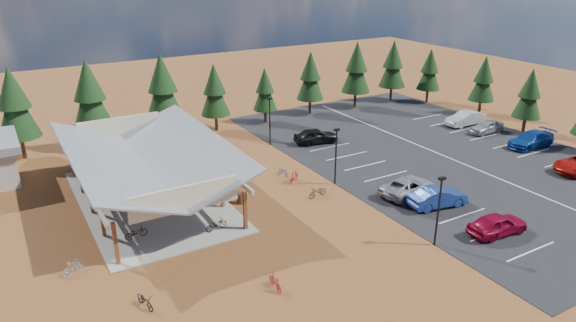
{
  "coord_description": "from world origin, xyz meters",
  "views": [
    {
      "loc": [
        -19.49,
        -31.68,
        18.6
      ],
      "look_at": [
        1.46,
        4.16,
        2.16
      ],
      "focal_mm": 32.0,
      "sensor_mm": 36.0,
      "label": 1
    }
  ],
  "objects": [
    {
      "name": "car_4",
      "position": [
        9.44,
        11.85,
        0.85
      ],
      "size": [
        5.04,
        2.75,
        1.63
      ],
      "primitive_type": "imported",
      "rotation": [
        0.0,
        0.0,
        1.39
      ],
      "color": "black",
      "rests_on": "asphalt_lot"
    },
    {
      "name": "lamp_post_2",
      "position": [
        5.0,
        14.0,
        2.98
      ],
      "size": [
        0.5,
        0.25,
        5.14
      ],
      "color": "black",
      "rests_on": "ground"
    },
    {
      "name": "bike_9",
      "position": [
        -17.3,
        -1.01,
        0.46
      ],
      "size": [
        1.58,
        1.05,
        0.93
      ],
      "primitive_type": "imported",
      "rotation": [
        0.0,
        0.0,
        2.01
      ],
      "color": "gray",
      "rests_on": "ground"
    },
    {
      "name": "bike_6",
      "position": [
        -6.82,
        7.65,
        0.53
      ],
      "size": [
        1.67,
        0.69,
        0.86
      ],
      "primitive_type": "imported",
      "rotation": [
        0.0,
        0.0,
        1.64
      ],
      "color": "#19299A",
      "rests_on": "concrete_pad"
    },
    {
      "name": "car_8",
      "position": [
        28.08,
        4.95,
        0.78
      ],
      "size": [
        4.34,
        1.78,
        1.47
      ],
      "primitive_type": "imported",
      "rotation": [
        0.0,
        0.0,
        -1.58
      ],
      "color": "gray",
      "rests_on": "asphalt_lot"
    },
    {
      "name": "pine_1",
      "position": [
        -18.08,
        22.83,
        5.66
      ],
      "size": [
        3.97,
        3.97,
        9.26
      ],
      "color": "#382314",
      "rests_on": "ground"
    },
    {
      "name": "pine_5",
      "position": [
        8.29,
        21.29,
        4.09
      ],
      "size": [
        2.88,
        2.88,
        6.71
      ],
      "color": "#382314",
      "rests_on": "ground"
    },
    {
      "name": "bike_0",
      "position": [
        -12.7,
        1.27,
        0.54
      ],
      "size": [
        1.72,
        0.76,
        0.88
      ],
      "primitive_type": "imported",
      "rotation": [
        0.0,
        0.0,
        1.68
      ],
      "color": "black",
      "rests_on": "concrete_pad"
    },
    {
      "name": "pine_6",
      "position": [
        15.0,
        21.76,
        4.88
      ],
      "size": [
        3.43,
        3.43,
        7.99
      ],
      "color": "#382314",
      "rests_on": "ground"
    },
    {
      "name": "ground",
      "position": [
        0.0,
        0.0,
        0.0
      ],
      "size": [
        140.0,
        140.0,
        0.0
      ],
      "primitive_type": "plane",
      "color": "brown",
      "rests_on": "ground"
    },
    {
      "name": "bike_7",
      "position": [
        -6.41,
        12.89,
        0.66
      ],
      "size": [
        1.86,
        0.55,
        1.11
      ],
      "primitive_type": "imported",
      "rotation": [
        0.0,
        0.0,
        1.59
      ],
      "color": "maroon",
      "rests_on": "concrete_pad"
    },
    {
      "name": "trash_bin_0",
      "position": [
        -3.84,
        2.77,
        0.45
      ],
      "size": [
        0.6,
        0.6,
        0.9
      ],
      "primitive_type": "cylinder",
      "color": "#4D2B1B",
      "rests_on": "ground"
    },
    {
      "name": "pine_7",
      "position": [
        21.88,
        21.36,
        5.32
      ],
      "size": [
        3.74,
        3.74,
        8.71
      ],
      "color": "#382314",
      "rests_on": "ground"
    },
    {
      "name": "pine_13",
      "position": [
        32.19,
        18.5,
        4.51
      ],
      "size": [
        3.17,
        3.17,
        7.39
      ],
      "color": "#382314",
      "rests_on": "ground"
    },
    {
      "name": "lamp_post_0",
      "position": [
        5.0,
        -10.0,
        2.98
      ],
      "size": [
        0.5,
        0.25,
        5.14
      ],
      "color": "black",
      "rests_on": "ground"
    },
    {
      "name": "bike_14",
      "position": [
        2.05,
        5.97,
        0.4
      ],
      "size": [
        0.59,
        1.55,
        0.8
      ],
      "primitive_type": "imported",
      "rotation": [
        0.0,
        0.0,
        0.04
      ],
      "color": "navy",
      "rests_on": "ground"
    },
    {
      "name": "pine_3",
      "position": [
        -3.91,
        21.56,
        5.78
      ],
      "size": [
        4.06,
        4.06,
        9.46
      ],
      "color": "#382314",
      "rests_on": "ground"
    },
    {
      "name": "pine_11",
      "position": [
        32.17,
        3.09,
        4.49
      ],
      "size": [
        3.16,
        3.16,
        7.35
      ],
      "color": "#382314",
      "rests_on": "ground"
    },
    {
      "name": "bike_11",
      "position": [
        -7.05,
        -8.84,
        0.49
      ],
      "size": [
        0.55,
        1.66,
        0.98
      ],
      "primitive_type": "imported",
      "rotation": [
        0.0,
        0.0,
        -0.05
      ],
      "color": "maroon",
      "rests_on": "ground"
    },
    {
      "name": "bike_3",
      "position": [
        -11.38,
        13.44,
        0.56
      ],
      "size": [
        1.59,
        0.82,
        0.92
      ],
      "primitive_type": "imported",
      "rotation": [
        0.0,
        0.0,
        1.3
      ],
      "color": "maroon",
      "rests_on": "concrete_pad"
    },
    {
      "name": "car_0",
      "position": [
        9.96,
        -11.16,
        0.83
      ],
      "size": [
        4.76,
        2.24,
        1.58
      ],
      "primitive_type": "imported",
      "rotation": [
        0.0,
        0.0,
        1.49
      ],
      "color": "maroon",
      "rests_on": "asphalt_lot"
    },
    {
      "name": "bike_15",
      "position": [
        2.08,
        4.16,
        0.54
      ],
      "size": [
        1.75,
        1.45,
        1.08
      ],
      "primitive_type": "imported",
      "rotation": [
        0.0,
        0.0,
        2.19
      ],
      "color": "maroon",
      "rests_on": "ground"
    },
    {
      "name": "pine_4",
      "position": [
        1.97,
        21.46,
        4.75
      ],
      "size": [
        3.34,
        3.34,
        7.78
      ],
      "color": "#382314",
      "rests_on": "ground"
    },
    {
      "name": "car_9",
      "position": [
        28.29,
        8.19,
        0.88
      ],
      "size": [
        5.15,
        1.97,
        1.67
      ],
      "primitive_type": "imported",
      "rotation": [
        0.0,
        0.0,
        -1.61
      ],
      "color": "#B9B9B9",
      "rests_on": "asphalt_lot"
    },
    {
      "name": "bike_1",
      "position": [
        -10.89,
        5.82,
        0.57
      ],
      "size": [
        1.64,
        0.84,
        0.95
      ],
      "primitive_type": "imported",
      "rotation": [
        0.0,
        0.0,
        1.31
      ],
      "color": "#989DA1",
      "rests_on": "concrete_pad"
    },
    {
      "name": "pine_12",
      "position": [
        33.7,
        10.72,
        4.53
      ],
      "size": [
        3.19,
        3.19,
        7.43
      ],
      "color": "#382314",
      "rests_on": "ground"
    },
    {
      "name": "bike_5",
      "position": [
        -8.32,
        6.23,
        0.57
      ],
      "size": [
        1.63,
        0.8,
        0.95
      ],
      "primitive_type": "imported",
      "rotation": [
        0.0,
        0.0,
        1.81
      ],
      "color": "gray",
      "rests_on": "concrete_pad"
    },
    {
      "name": "pine_8",
      "position": [
        28.26,
        21.54,
        5.11
      ],
      "size": [
        3.59,
        3.59,
        8.37
      ],
      "color": "#382314",
      "rests_on": "ground"
    },
    {
      "name": "concrete_pad",
      "position": [
        -10.0,
        7.0,
        0.05
      ],
      "size": [
        10.6,
        18.6,
        0.1
      ],
      "primitive_type": "cube",
      "color": "gray",
      "rests_on": "ground"
    },
    {
      "name": "lamp_post_1",
      "position": [
        5.0,
        2.0,
        2.98
      ],
      "size": [
        0.5,
        0.25,
        5.14
      ],
      "color": "black",
      "rests_on": "ground"
    },
    {
      "name": "bike_pavilion",
      "position": [
        -10.0,
        7.0,
        3.82
      ],
      "size": [
        11.65,
        19.4,
        4.97
      ],
      "color": "#593219",
      "rests_on": "concrete_pad"
    },
    {
      "name": "car_2",
      "position": [
        9.0,
        -2.9,
        0.79
      ],
      "size": [
        5.71,
        3.34,
        1.49
      ],
      "primitive_type": "imported",
      "rotation": [
        0.0,
        0.0,
        1.74
      ],
      "color": "gray",
      "rests_on": "asphalt_lot"
    },
    {
      "name": "bike_4",
      "position": [
        -7.35,
        -0.52,
        0.55
      ],
      "size": [
        1.76,
        0.82,
        0.89
      ],
      "primitive_type": "imported",
      "rotation": [
        0.0,
        0.0,
        1.71
      ],
      "color": "black",
      "rests_on": "concrete_pad"
    },
    {
      "name": "trash_bin_1",
      "position": [
        -4.59,
        6.29,
        0.45
      ],
      "size": [
        0.6,
        0.6,
        0.9
      ],
      "primitive_type": "cylinder",
      "color": "#4D2B1B",
      "rests_on": "ground"
    },
    {
      "name": "bike_16",
      "position": [
        2.23,
        0.55,
        0.48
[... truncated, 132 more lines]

